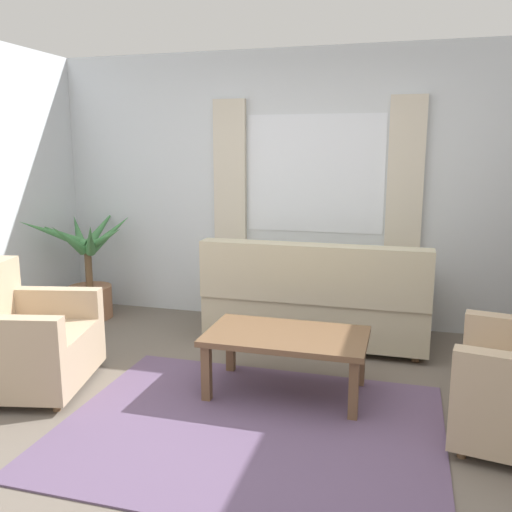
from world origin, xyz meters
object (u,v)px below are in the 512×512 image
object	(u,v)px
couch	(316,302)
coffee_table	(286,341)
armchair_left	(20,340)
potted_plant	(88,273)

from	to	relation	value
couch	coffee_table	distance (m)	1.08
armchair_left	potted_plant	world-z (taller)	potted_plant
couch	armchair_left	distance (m)	2.39
couch	coffee_table	bearing A→B (deg)	88.31
couch	potted_plant	size ratio (longest dim) A/B	1.64
coffee_table	potted_plant	world-z (taller)	potted_plant
couch	coffee_table	size ratio (longest dim) A/B	1.73
armchair_left	coffee_table	xyz separation A→B (m)	(1.84, 0.41, 0.03)
armchair_left	coffee_table	distance (m)	1.88
coffee_table	couch	bearing A→B (deg)	88.31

